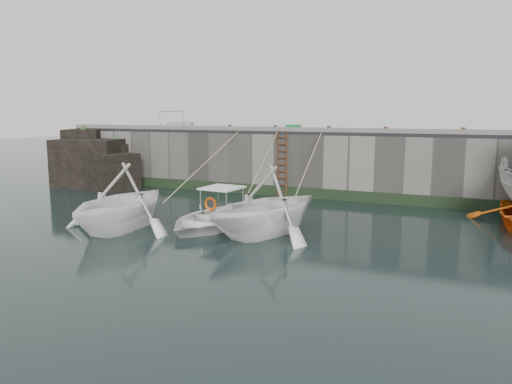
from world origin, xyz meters
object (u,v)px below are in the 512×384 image
at_px(ladder, 282,164).
at_px(fish_crate, 293,128).
at_px(bollard_a, 230,127).
at_px(bollard_e, 463,131).
at_px(boat_near_white, 122,229).
at_px(boat_near_blue, 215,225).
at_px(bollard_c, 329,129).
at_px(bollard_b, 275,128).
at_px(bollard_d, 386,130).
at_px(boat_near_blacktrim, 265,234).

height_order(ladder, fish_crate, fish_crate).
height_order(bollard_a, bollard_e, same).
distance_m(ladder, boat_near_white, 9.25).
bearing_deg(boat_near_blue, bollard_a, 116.97).
bearing_deg(boat_near_white, bollard_c, 57.92).
relative_size(boat_near_blue, bollard_e, 17.76).
height_order(boat_near_white, bollard_e, bollard_e).
xyz_separation_m(boat_near_blue, bollard_c, (2.14, 7.19, 3.30)).
bearing_deg(bollard_e, bollard_b, 180.00).
bearing_deg(bollard_c, fish_crate, 178.39).
bearing_deg(bollard_b, boat_near_white, -103.37).
height_order(boat_near_white, bollard_d, bollard_d).
xyz_separation_m(boat_near_blacktrim, bollard_c, (-0.06, 7.68, 3.30)).
relative_size(ladder, bollard_c, 11.43).
bearing_deg(boat_near_blue, bollard_d, 60.49).
relative_size(bollard_a, bollard_b, 1.00).
bearing_deg(bollard_c, ladder, -171.33).
relative_size(ladder, bollard_b, 11.43).
relative_size(fish_crate, bollard_a, 2.30).
height_order(boat_near_blacktrim, fish_crate, fish_crate).
distance_m(fish_crate, bollard_d, 4.38).
relative_size(ladder, fish_crate, 4.98).
height_order(boat_near_blacktrim, bollard_e, bollard_e).
xyz_separation_m(ladder, bollard_e, (8.00, 0.34, 1.71)).
xyz_separation_m(boat_near_white, bollard_d, (7.45, 9.05, 3.30)).
height_order(boat_near_white, boat_near_blue, boat_near_white).
relative_size(boat_near_white, bollard_c, 17.77).
xyz_separation_m(boat_near_white, bollard_b, (2.15, 9.05, 3.30)).
height_order(bollard_b, bollard_c, same).
bearing_deg(fish_crate, bollard_a, -177.42).
xyz_separation_m(ladder, boat_near_blue, (0.06, -6.85, -1.59)).
xyz_separation_m(fish_crate, bollard_c, (1.78, -0.05, -0.02)).
bearing_deg(fish_crate, bollard_e, 1.37).
bearing_deg(bollard_d, fish_crate, 179.35).
bearing_deg(bollard_b, boat_near_blue, -85.51).
distance_m(ladder, fish_crate, 1.82).
xyz_separation_m(bollard_d, bollard_e, (3.20, 0.00, 0.00)).
bearing_deg(fish_crate, boat_near_blue, -91.05).
xyz_separation_m(boat_near_white, fish_crate, (3.07, 9.10, 3.32)).
bearing_deg(ladder, bollard_c, 8.67).
xyz_separation_m(boat_near_white, bollard_c, (4.85, 9.05, 3.30)).
bearing_deg(boat_near_blacktrim, bollard_d, 91.94).
bearing_deg(ladder, fish_crate, 42.69).
height_order(boat_near_white, bollard_b, bollard_b).
xyz_separation_m(boat_near_blue, bollard_b, (-0.56, 7.19, 3.30)).
bearing_deg(boat_near_white, boat_near_blue, 30.60).
xyz_separation_m(ladder, boat_near_white, (-2.65, -8.72, -1.59)).
distance_m(boat_near_white, bollard_e, 14.36).
bearing_deg(bollard_c, bollard_b, 180.00).
xyz_separation_m(boat_near_blue, boat_near_blacktrim, (2.20, -0.50, 0.00)).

